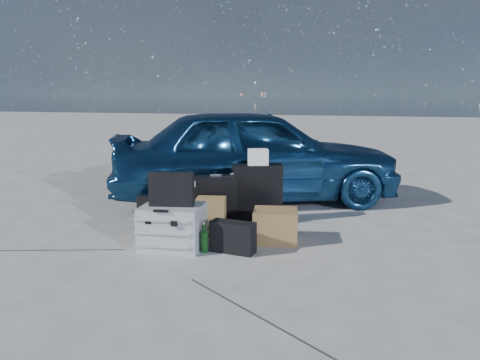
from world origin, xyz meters
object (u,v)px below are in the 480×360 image
pelican_case (173,226)px  suitcase_left (216,202)px  car (255,154)px  briefcase (154,211)px  duffel_bag (203,201)px  suitcase_right (257,193)px  green_bottle (204,238)px  cardboard_box (275,226)px

pelican_case → suitcase_left: bearing=71.0°
car → briefcase: (-0.80, -1.52, -0.50)m
briefcase → suitcase_left: 0.74m
car → briefcase: bearing=127.7°
car → duffel_bag: size_ratio=4.93×
suitcase_left → car: bearing=64.2°
suitcase_right → green_bottle: (-0.21, -1.20, -0.20)m
suitcase_right → duffel_bag: (-0.69, 0.04, -0.14)m
duffel_bag → car: bearing=69.5°
suitcase_right → duffel_bag: 0.71m
car → suitcase_right: (0.30, -1.05, -0.32)m
suitcase_left → suitcase_right: bearing=20.5°
suitcase_left → duffel_bag: (-0.30, 0.39, -0.10)m
suitcase_right → duffel_bag: bearing=152.6°
briefcase → suitcase_right: bearing=33.7°
briefcase → suitcase_left: (0.71, 0.12, 0.13)m
car → duffel_bag: bearing=134.3°
car → green_bottle: 2.31m
briefcase → cardboard_box: size_ratio=0.97×
duffel_bag → briefcase: bearing=-128.3°
pelican_case → cardboard_box: pelican_case is taller
duffel_bag → green_bottle: duffel_bag is taller
green_bottle → pelican_case: bearing=171.5°
car → cardboard_box: bearing=176.6°
suitcase_right → green_bottle: suitcase_right is taller
suitcase_left → green_bottle: suitcase_left is taller
pelican_case → car: bearing=76.7°
green_bottle → suitcase_left: bearing=101.7°
car → pelican_case: car is taller
cardboard_box → briefcase: bearing=171.9°
briefcase → duffel_bag: (0.41, 0.51, 0.03)m
duffel_bag → cardboard_box: (1.06, -0.72, -0.03)m
duffel_bag → cardboard_box: bearing=-33.4°
suitcase_right → suitcase_left: bearing=-161.8°
pelican_case → green_bottle: 0.36m
pelican_case → green_bottle: (0.35, -0.05, -0.07)m
duffel_bag → green_bottle: 1.32m
pelican_case → cardboard_box: (0.93, 0.46, -0.05)m
suitcase_left → cardboard_box: size_ratio=1.34×
car → suitcase_left: bearing=151.9°
suitcase_right → pelican_case: bearing=-140.6°
briefcase → green_bottle: size_ratio=1.55×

